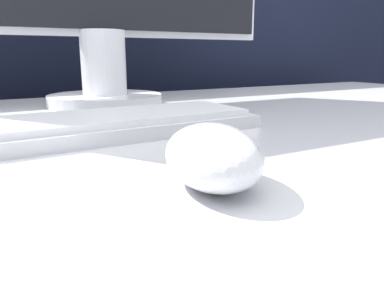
{
  "coord_description": "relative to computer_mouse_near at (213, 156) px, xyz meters",
  "views": [
    {
      "loc": [
        -0.1,
        -0.34,
        0.82
      ],
      "look_at": [
        0.04,
        -0.1,
        0.76
      ],
      "focal_mm": 35.0,
      "sensor_mm": 36.0,
      "label": 1
    }
  ],
  "objects": [
    {
      "name": "keyboard",
      "position": [
        -0.05,
        0.21,
        -0.01
      ],
      "size": [
        0.46,
        0.15,
        0.02
      ],
      "rotation": [
        0.0,
        0.0,
        0.04
      ],
      "color": "silver",
      "rests_on": "desk"
    },
    {
      "name": "partition_panel",
      "position": [
        -0.04,
        0.8,
        -0.18
      ],
      "size": [
        5.0,
        0.03,
        1.14
      ],
      "color": "black",
      "rests_on": "ground_plane"
    },
    {
      "name": "computer_mouse_near",
      "position": [
        0.0,
        0.0,
        0.0
      ],
      "size": [
        0.09,
        0.12,
        0.05
      ],
      "rotation": [
        0.0,
        0.0,
        -0.29
      ],
      "color": "silver",
      "rests_on": "desk"
    }
  ]
}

